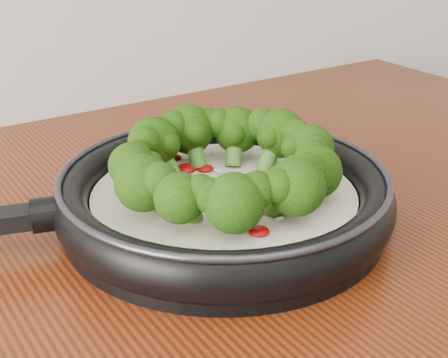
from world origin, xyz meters
TOP-DOWN VIEW (x-y plane):
  - skillet at (0.15, 1.06)m, footprint 0.57×0.42m

SIDE VIEW (x-z plane):
  - skillet at x=0.15m, z-range 0.89..0.99m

